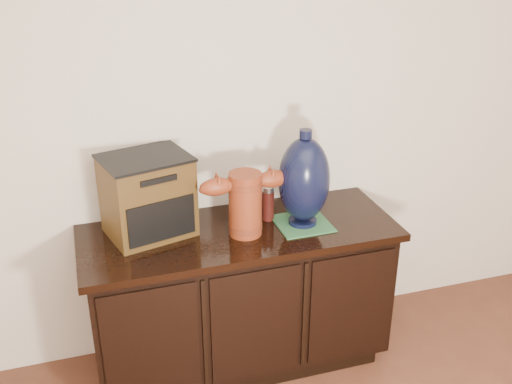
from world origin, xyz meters
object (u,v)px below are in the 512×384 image
object	(u,v)px
terracotta_vessel	(245,200)
tv_radio	(148,196)
sideboard	(240,296)
lamp_base	(304,180)
spray_can	(268,203)

from	to	relation	value
terracotta_vessel	tv_radio	size ratio (longest dim) A/B	0.97
sideboard	lamp_base	bearing A→B (deg)	-6.73
sideboard	tv_radio	world-z (taller)	tv_radio
tv_radio	sideboard	bearing A→B (deg)	-28.02
lamp_base	spray_can	bearing A→B (deg)	144.92
tv_radio	spray_can	distance (m)	0.56
terracotta_vessel	spray_can	bearing A→B (deg)	34.15
lamp_base	sideboard	bearing A→B (deg)	173.27
spray_can	sideboard	bearing A→B (deg)	-158.57
sideboard	terracotta_vessel	distance (m)	0.54
sideboard	tv_radio	size ratio (longest dim) A/B	3.39
sideboard	terracotta_vessel	size ratio (longest dim) A/B	3.51
sideboard	lamp_base	xyz separation A→B (m)	(0.30, -0.03, 0.59)
sideboard	tv_radio	distance (m)	0.69
tv_radio	spray_can	world-z (taller)	tv_radio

